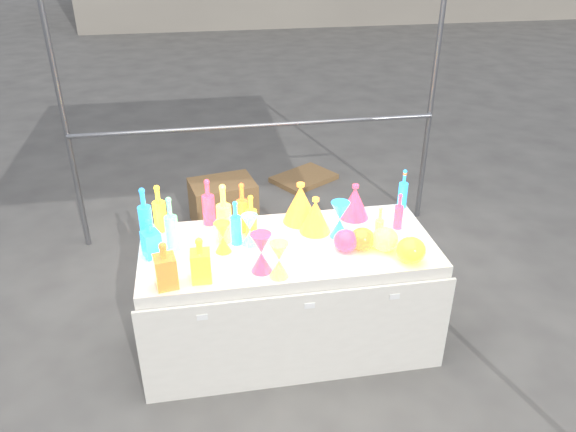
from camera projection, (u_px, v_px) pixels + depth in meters
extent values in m
plane|color=slate|center=(288.00, 339.00, 3.80)|extent=(80.00, 80.00, 0.00)
cylinder|color=gray|center=(62.00, 111.00, 4.30)|extent=(0.04, 0.04, 2.40)
cylinder|color=gray|center=(432.00, 92.00, 4.74)|extent=(0.04, 0.04, 2.40)
cylinder|color=gray|center=(258.00, 126.00, 4.59)|extent=(3.00, 0.04, 0.04)
cube|color=silver|center=(288.00, 294.00, 3.62)|extent=(1.80, 0.80, 0.75)
cube|color=silver|center=(300.00, 341.00, 3.28)|extent=(1.84, 0.02, 0.68)
cube|color=white|center=(202.00, 317.00, 3.06)|extent=(0.06, 0.00, 0.03)
cube|color=white|center=(310.00, 306.00, 3.15)|extent=(0.06, 0.00, 0.03)
cube|color=white|center=(395.00, 297.00, 3.23)|extent=(0.06, 0.00, 0.03)
cube|color=olive|center=(223.00, 202.00, 5.12)|extent=(0.63, 0.51, 0.41)
cube|color=olive|center=(304.00, 178.00, 6.00)|extent=(0.76, 0.70, 0.05)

